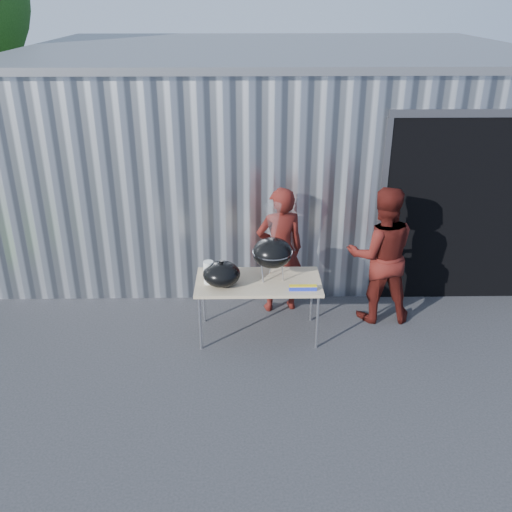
{
  "coord_description": "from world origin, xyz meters",
  "views": [
    {
      "loc": [
        0.29,
        -5.33,
        3.88
      ],
      "look_at": [
        0.4,
        0.8,
        1.05
      ],
      "focal_mm": 40.0,
      "sensor_mm": 36.0,
      "label": 1
    }
  ],
  "objects_px": {
    "folding_table": "(258,284)",
    "kettle_grill": "(272,247)",
    "person_bystander": "(381,255)",
    "person_cook": "(280,250)"
  },
  "relations": [
    {
      "from": "person_cook",
      "to": "person_bystander",
      "type": "distance_m",
      "value": 1.28
    },
    {
      "from": "person_cook",
      "to": "person_bystander",
      "type": "bearing_deg",
      "value": 156.61
    },
    {
      "from": "folding_table",
      "to": "kettle_grill",
      "type": "bearing_deg",
      "value": 15.53
    },
    {
      "from": "folding_table",
      "to": "person_bystander",
      "type": "bearing_deg",
      "value": 14.63
    },
    {
      "from": "kettle_grill",
      "to": "folding_table",
      "type": "bearing_deg",
      "value": -164.47
    },
    {
      "from": "kettle_grill",
      "to": "person_bystander",
      "type": "xyz_separation_m",
      "value": [
        1.38,
        0.36,
        -0.27
      ]
    },
    {
      "from": "folding_table",
      "to": "kettle_grill",
      "type": "relative_size",
      "value": 1.58
    },
    {
      "from": "kettle_grill",
      "to": "person_bystander",
      "type": "bearing_deg",
      "value": 14.53
    },
    {
      "from": "folding_table",
      "to": "kettle_grill",
      "type": "height_order",
      "value": "kettle_grill"
    },
    {
      "from": "person_cook",
      "to": "person_bystander",
      "type": "xyz_separation_m",
      "value": [
        1.26,
        -0.24,
        0.04
      ]
    }
  ]
}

